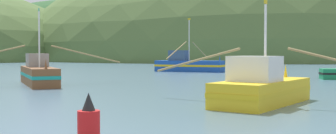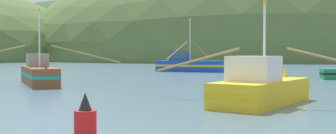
{
  "view_description": "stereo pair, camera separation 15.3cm",
  "coord_description": "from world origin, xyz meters",
  "px_view_note": "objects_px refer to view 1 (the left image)",
  "views": [
    {
      "loc": [
        -9.3,
        -7.62,
        2.49
      ],
      "look_at": [
        -0.44,
        23.96,
        1.4
      ],
      "focal_mm": 46.88,
      "sensor_mm": 36.0,
      "label": 1
    },
    {
      "loc": [
        -9.15,
        -7.66,
        2.49
      ],
      "look_at": [
        -0.44,
        23.96,
        1.4
      ],
      "focal_mm": 46.88,
      "sensor_mm": 36.0,
      "label": 2
    }
  ],
  "objects_px": {
    "fishing_boat_yellow": "(262,88)",
    "fishing_boat_blue": "(188,65)",
    "channel_buoy": "(89,122)",
    "fishing_boat_brown": "(39,74)"
  },
  "relations": [
    {
      "from": "fishing_boat_brown",
      "to": "channel_buoy",
      "type": "bearing_deg",
      "value": -3.61
    },
    {
      "from": "fishing_boat_blue",
      "to": "fishing_boat_yellow",
      "type": "height_order",
      "value": "fishing_boat_blue"
    },
    {
      "from": "fishing_boat_yellow",
      "to": "channel_buoy",
      "type": "bearing_deg",
      "value": 177.61
    },
    {
      "from": "fishing_boat_brown",
      "to": "fishing_boat_yellow",
      "type": "height_order",
      "value": "fishing_boat_brown"
    },
    {
      "from": "fishing_boat_yellow",
      "to": "fishing_boat_blue",
      "type": "bearing_deg",
      "value": 37.56
    },
    {
      "from": "fishing_boat_blue",
      "to": "fishing_boat_yellow",
      "type": "xyz_separation_m",
      "value": [
        -7.92,
        -35.15,
        -0.13
      ]
    },
    {
      "from": "fishing_boat_brown",
      "to": "channel_buoy",
      "type": "height_order",
      "value": "fishing_boat_brown"
    },
    {
      "from": "fishing_boat_blue",
      "to": "channel_buoy",
      "type": "xyz_separation_m",
      "value": [
        -16.73,
        -41.88,
        -0.36
      ]
    },
    {
      "from": "fishing_boat_brown",
      "to": "fishing_boat_yellow",
      "type": "bearing_deg",
      "value": 24.95
    },
    {
      "from": "fishing_boat_blue",
      "to": "fishing_boat_yellow",
      "type": "distance_m",
      "value": 36.03
    }
  ]
}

